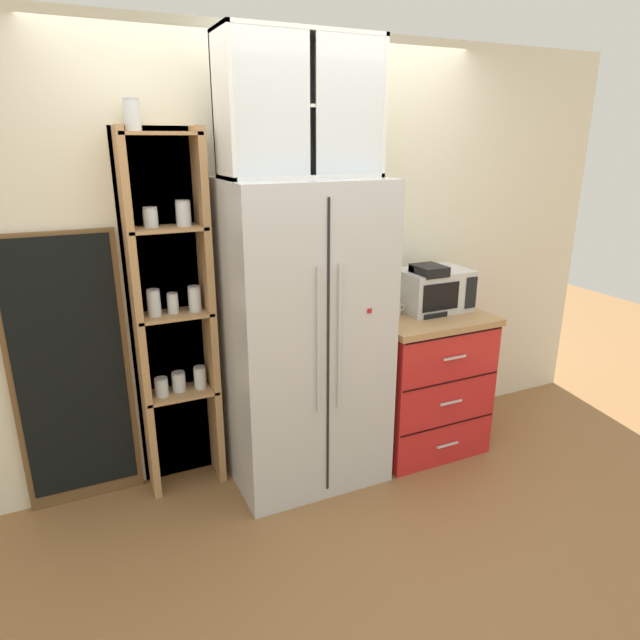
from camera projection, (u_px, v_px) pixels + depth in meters
name	position (u px, v px, depth m)	size (l,w,h in m)	color
ground_plane	(308.00, 474.00, 3.41)	(10.56, 10.56, 0.00)	olive
wall_back_cream	(280.00, 259.00, 3.36)	(4.87, 0.10, 2.55)	silver
refrigerator	(304.00, 337.00, 3.16)	(0.87, 0.65, 1.77)	silver
pantry_shelf_column	(172.00, 311.00, 3.06)	(0.46, 0.25, 2.15)	brown
counter_cabinet	(420.00, 379.00, 3.63)	(0.74, 0.66, 0.92)	red
microwave	(433.00, 290.00, 3.53)	(0.44, 0.33, 0.26)	silver
coffee_maker	(425.00, 289.00, 3.45)	(0.17, 0.20, 0.31)	black
mug_cream	(395.00, 309.00, 3.42)	(0.11, 0.07, 0.08)	silver
mug_red	(428.00, 308.00, 3.45)	(0.12, 0.08, 0.08)	red
bottle_clear	(422.00, 293.00, 3.48)	(0.06, 0.06, 0.27)	silver
upper_cabinet	(298.00, 108.00, 2.82)	(0.83, 0.32, 0.70)	silver
chalkboard_menu	(71.00, 374.00, 2.95)	(0.60, 0.04, 1.53)	brown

